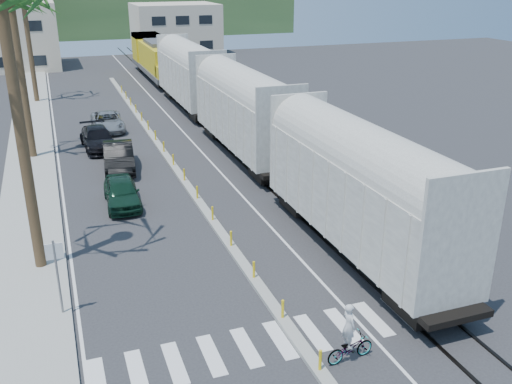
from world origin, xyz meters
TOP-DOWN VIEW (x-y plane):
  - ground at (0.00, 0.00)m, footprint 140.00×140.00m
  - sidewalk at (-8.50, 25.00)m, footprint 3.00×90.00m
  - rails at (5.00, 28.00)m, footprint 1.56×100.00m
  - median at (0.00, 19.96)m, footprint 0.45×60.00m
  - crosswalk at (0.00, -2.00)m, footprint 14.00×2.20m
  - lane_markings at (-2.15, 25.00)m, footprint 9.42×90.00m
  - freight_train at (5.00, 23.47)m, footprint 3.00×60.94m
  - street_sign at (-7.30, 2.00)m, footprint 0.60×0.08m
  - buildings at (-6.41, 71.66)m, footprint 38.00×27.00m
  - hillside at (0.00, 100.00)m, footprint 80.00×20.00m
  - car_lead at (-3.86, 11.78)m, footprint 2.02×4.44m
  - car_second at (-3.26, 17.62)m, footprint 2.71×5.42m
  - car_third at (-4.04, 22.68)m, footprint 2.65×5.32m
  - car_rear at (-2.86, 27.49)m, footprint 2.50×5.09m
  - cyclist at (1.16, -3.72)m, footprint 0.93×1.79m

SIDE VIEW (x-z plane):
  - ground at x=0.00m, z-range 0.00..0.00m
  - lane_markings at x=-2.15m, z-range 0.00..0.01m
  - crosswalk at x=0.00m, z-range 0.00..0.01m
  - rails at x=5.00m, z-range 0.00..0.06m
  - sidewalk at x=-8.50m, z-range 0.00..0.15m
  - median at x=0.00m, z-range -0.34..0.51m
  - cyclist at x=1.16m, z-range -0.38..1.70m
  - car_rear at x=-2.86m, z-range 0.00..1.39m
  - car_lead at x=-3.86m, z-range 0.00..1.47m
  - car_third at x=-4.04m, z-range 0.00..1.47m
  - car_second at x=-3.26m, z-range 0.00..1.68m
  - street_sign at x=-7.30m, z-range 0.47..3.47m
  - freight_train at x=5.00m, z-range -0.02..5.83m
  - buildings at x=-6.41m, z-range -0.64..9.36m
  - hillside at x=0.00m, z-range 0.00..12.00m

